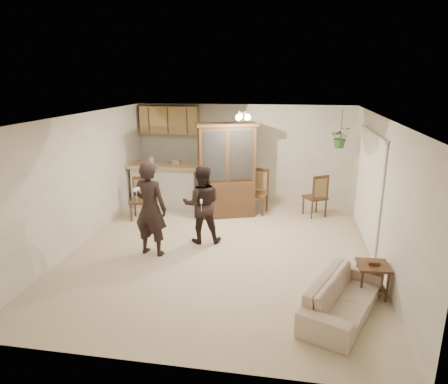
% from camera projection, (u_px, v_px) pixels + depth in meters
% --- Properties ---
extents(floor, '(6.50, 6.50, 0.00)m').
position_uv_depth(floor, '(222.00, 249.00, 7.61)').
color(floor, '#C0AF91').
rests_on(floor, ground).
extents(ceiling, '(5.50, 6.50, 0.02)m').
position_uv_depth(ceiling, '(222.00, 116.00, 6.92)').
color(ceiling, silver).
rests_on(ceiling, wall_back).
extents(wall_back, '(5.50, 0.02, 2.50)m').
position_uv_depth(wall_back, '(244.00, 154.00, 10.34)').
color(wall_back, silver).
rests_on(wall_back, ground).
extents(wall_front, '(5.50, 0.02, 2.50)m').
position_uv_depth(wall_front, '(169.00, 266.00, 4.18)').
color(wall_front, silver).
rests_on(wall_front, ground).
extents(wall_left, '(0.02, 6.50, 2.50)m').
position_uv_depth(wall_left, '(82.00, 180.00, 7.70)').
color(wall_left, silver).
rests_on(wall_left, ground).
extents(wall_right, '(0.02, 6.50, 2.50)m').
position_uv_depth(wall_right, '(380.00, 193.00, 6.82)').
color(wall_right, silver).
rests_on(wall_right, ground).
extents(breakfast_bar, '(1.60, 0.55, 1.00)m').
position_uv_depth(breakfast_bar, '(166.00, 187.00, 9.99)').
color(breakfast_bar, silver).
rests_on(breakfast_bar, floor).
extents(bar_top, '(1.75, 0.70, 0.08)m').
position_uv_depth(bar_top, '(165.00, 166.00, 9.84)').
color(bar_top, tan).
rests_on(bar_top, breakfast_bar).
extents(upper_cabinets, '(1.50, 0.34, 0.70)m').
position_uv_depth(upper_cabinets, '(170.00, 120.00, 10.24)').
color(upper_cabinets, olive).
rests_on(upper_cabinets, wall_back).
extents(vertical_blinds, '(0.06, 2.30, 2.10)m').
position_uv_depth(vertical_blinds, '(368.00, 187.00, 7.72)').
color(vertical_blinds, white).
rests_on(vertical_blinds, wall_right).
extents(ceiling_fixture, '(0.36, 0.36, 0.20)m').
position_uv_depth(ceiling_fixture, '(242.00, 116.00, 8.05)').
color(ceiling_fixture, '#FAE2BB').
rests_on(ceiling_fixture, ceiling).
extents(hanging_plant, '(0.43, 0.37, 0.48)m').
position_uv_depth(hanging_plant, '(341.00, 137.00, 9.00)').
color(hanging_plant, '#2D5E25').
rests_on(hanging_plant, ceiling).
extents(plant_cord, '(0.01, 0.01, 0.65)m').
position_uv_depth(plant_cord, '(342.00, 123.00, 8.91)').
color(plant_cord, black).
rests_on(plant_cord, ceiling).
extents(sofa, '(1.42, 2.01, 0.73)m').
position_uv_depth(sofa, '(344.00, 290.00, 5.44)').
color(sofa, beige).
rests_on(sofa, floor).
extents(adult, '(0.72, 0.54, 1.80)m').
position_uv_depth(adult, '(150.00, 207.00, 7.17)').
color(adult, black).
rests_on(adult, floor).
extents(child, '(0.75, 0.63, 1.35)m').
position_uv_depth(child, '(202.00, 209.00, 7.79)').
color(child, black).
rests_on(child, floor).
extents(china_hutch, '(1.47, 0.95, 2.17)m').
position_uv_depth(china_hutch, '(226.00, 171.00, 9.18)').
color(china_hutch, '#372514').
rests_on(china_hutch, floor).
extents(side_table, '(0.47, 0.47, 0.55)m').
position_uv_depth(side_table, '(372.00, 279.00, 5.95)').
color(side_table, '#372514').
rests_on(side_table, floor).
extents(chair_bar, '(0.47, 0.47, 0.96)m').
position_uv_depth(chair_bar, '(140.00, 208.00, 9.16)').
color(chair_bar, '#372514').
rests_on(chair_bar, floor).
extents(chair_hutch_left, '(0.55, 0.55, 1.07)m').
position_uv_depth(chair_hutch_left, '(257.00, 201.00, 9.55)').
color(chair_hutch_left, '#372514').
rests_on(chair_hutch_left, floor).
extents(chair_hutch_right, '(0.62, 0.62, 1.02)m').
position_uv_depth(chair_hutch_right, '(314.00, 204.00, 9.37)').
color(chair_hutch_right, '#372514').
rests_on(chair_hutch_right, floor).
extents(controller_adult, '(0.07, 0.16, 0.05)m').
position_uv_depth(controller_adult, '(136.00, 189.00, 6.68)').
color(controller_adult, white).
rests_on(controller_adult, adult).
extents(controller_child, '(0.07, 0.14, 0.04)m').
position_uv_depth(controller_child, '(201.00, 201.00, 7.36)').
color(controller_child, white).
rests_on(controller_child, child).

